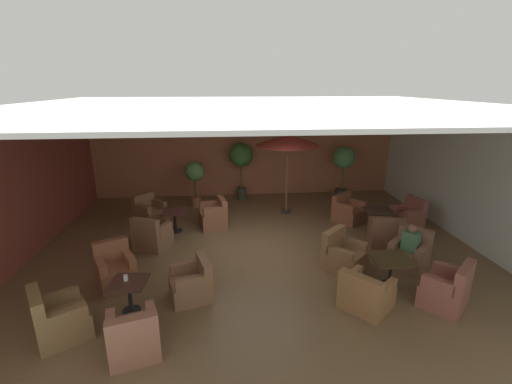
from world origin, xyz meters
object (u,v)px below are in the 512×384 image
at_px(armchair_front_left_west, 134,336).
at_px(patio_umbrella_tall_red, 288,141).
at_px(armchair_front_right_south, 348,212).
at_px(armchair_rear_right_west, 366,294).
at_px(armchair_mid_center_south, 152,236).
at_px(armchair_rear_right_north, 447,290).
at_px(armchair_mid_center_north, 214,216).
at_px(patron_blue_shirt, 411,240).
at_px(potted_tree_mid_right, 241,158).
at_px(cafe_table_mid_center, 175,216).
at_px(cafe_table_rear_right, 391,264).
at_px(armchair_front_left_north, 192,284).
at_px(cafe_table_front_right, 378,215).
at_px(cafe_table_front_left, 129,288).
at_px(iced_drink_cup, 126,278).
at_px(armchair_front_left_east, 115,269).
at_px(armchair_front_right_north, 385,234).
at_px(armchair_rear_right_east, 410,254).
at_px(potted_tree_left_corner, 195,175).
at_px(armchair_mid_center_east, 150,212).
at_px(armchair_front_right_east, 408,217).
at_px(armchair_front_left_south, 59,320).
at_px(armchair_rear_right_south, 343,255).

relative_size(armchair_front_left_west, patio_umbrella_tall_red, 0.37).
bearing_deg(armchair_front_right_south, armchair_rear_right_west, -105.40).
height_order(armchair_mid_center_south, armchair_rear_right_north, armchair_rear_right_north).
distance_m(armchair_mid_center_north, patron_blue_shirt, 5.30).
bearing_deg(patron_blue_shirt, potted_tree_mid_right, 123.37).
xyz_separation_m(cafe_table_mid_center, cafe_table_rear_right, (4.78, -3.27, 0.03)).
height_order(armchair_front_left_north, potted_tree_mid_right, potted_tree_mid_right).
height_order(cafe_table_front_right, potted_tree_mid_right, potted_tree_mid_right).
relative_size(cafe_table_front_left, iced_drink_cup, 6.27).
relative_size(armchair_front_left_east, patio_umbrella_tall_red, 0.41).
height_order(armchair_front_right_north, armchair_rear_right_east, armchair_rear_right_east).
height_order(cafe_table_front_left, patron_blue_shirt, patron_blue_shirt).
height_order(cafe_table_front_right, iced_drink_cup, iced_drink_cup).
bearing_deg(potted_tree_left_corner, cafe_table_mid_center, -102.05).
distance_m(armchair_mid_center_east, cafe_table_rear_right, 6.92).
height_order(armchair_mid_center_north, armchair_mid_center_south, armchair_mid_center_south).
height_order(cafe_table_front_left, cafe_table_mid_center, same).
xyz_separation_m(armchair_front_right_east, patron_blue_shirt, (-1.17, -2.26, 0.37)).
distance_m(armchair_front_right_north, armchair_mid_center_east, 6.73).
xyz_separation_m(armchair_rear_right_west, potted_tree_left_corner, (-3.53, 6.05, 0.83)).
height_order(armchair_front_right_north, cafe_table_rear_right, armchair_front_right_north).
relative_size(armchair_mid_center_south, patio_umbrella_tall_red, 0.39).
bearing_deg(armchair_rear_right_east, patio_umbrella_tall_red, 120.13).
bearing_deg(armchair_front_left_south, armchair_mid_center_east, 84.34).
relative_size(armchair_front_left_east, armchair_front_left_west, 1.10).
xyz_separation_m(armchair_front_left_north, potted_tree_left_corner, (-0.30, 5.42, 0.82)).
bearing_deg(cafe_table_front_left, armchair_front_right_east, 25.32).
bearing_deg(armchair_rear_right_south, armchair_front_right_north, 34.74).
bearing_deg(potted_tree_left_corner, armchair_rear_right_east, -41.91).
distance_m(armchair_front_left_east, armchair_front_right_east, 7.96).
relative_size(armchair_front_right_south, armchair_mid_center_north, 1.22).
height_order(armchair_front_left_west, armchair_front_right_east, armchair_front_right_east).
bearing_deg(patron_blue_shirt, cafe_table_front_right, 84.84).
relative_size(armchair_front_right_south, patron_blue_shirt, 1.72).
xyz_separation_m(armchair_front_right_east, patio_umbrella_tall_red, (-3.32, 1.55, 2.04)).
distance_m(armchair_front_left_south, armchair_front_right_north, 7.40).
bearing_deg(potted_tree_left_corner, armchair_front_right_east, -20.90).
bearing_deg(armchair_mid_center_east, cafe_table_rear_right, -35.48).
xyz_separation_m(armchair_rear_right_south, potted_tree_mid_right, (-2.02, 5.25, 1.21)).
bearing_deg(cafe_table_front_left, cafe_table_front_right, 27.44).
xyz_separation_m(armchair_rear_right_east, armchair_rear_right_south, (-1.54, 0.06, 0.00)).
relative_size(cafe_table_front_right, cafe_table_mid_center, 1.07).
xyz_separation_m(armchair_mid_center_east, potted_tree_left_corner, (1.29, 1.33, 0.80)).
relative_size(cafe_table_mid_center, cafe_table_rear_right, 0.87).
height_order(armchair_front_left_east, armchair_rear_right_south, armchair_front_left_east).
bearing_deg(armchair_front_right_east, patio_umbrella_tall_red, 154.99).
height_order(cafe_table_front_left, armchair_rear_right_west, armchair_rear_right_west).
bearing_deg(armchair_front_left_south, armchair_front_right_south, 35.14).
bearing_deg(patio_umbrella_tall_red, armchair_mid_center_east, -173.57).
xyz_separation_m(potted_tree_left_corner, patron_blue_shirt, (5.11, -4.65, -0.43)).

